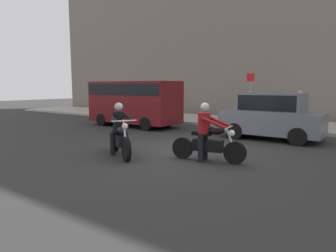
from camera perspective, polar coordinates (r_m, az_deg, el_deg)
ground_plane at (r=9.67m, az=3.84°, el=-4.72°), size 80.00×80.00×0.00m
sidewalk_slab at (r=16.91m, az=18.24°, el=0.39°), size 40.00×4.40×0.14m
building_facade at (r=20.64m, az=22.06°, el=20.33°), size 40.00×1.40×13.65m
motorcycle_with_rider_crimson at (r=8.31m, az=7.48°, el=-2.17°), size 2.09×0.75×1.60m
motorcycle_with_rider_black_leather at (r=9.00m, az=-9.07°, el=-1.55°), size 1.86×1.25×1.57m
parked_van_maroon at (r=15.62m, az=-6.40°, el=4.82°), size 4.82×1.96×2.30m
parked_hatchback_slate_gray at (r=12.29m, az=18.97°, el=1.88°), size 3.73×1.76×1.80m
street_sign_post at (r=17.69m, az=15.26°, el=6.24°), size 0.44×0.08×2.66m
pedestrian_bystander at (r=15.44m, az=23.56°, el=3.54°), size 0.34×0.34×1.73m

